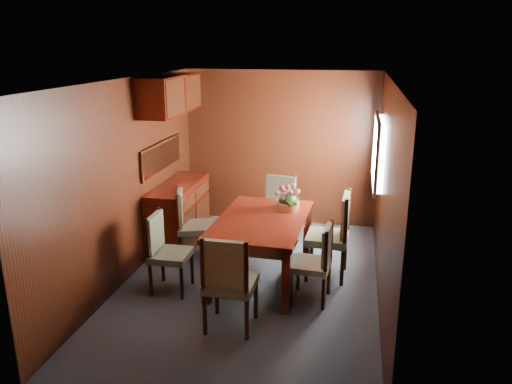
% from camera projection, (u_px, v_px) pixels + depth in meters
% --- Properties ---
extents(ground, '(4.50, 4.50, 0.00)m').
position_uv_depth(ground, '(250.00, 283.00, 6.04)').
color(ground, '#343C47').
rests_on(ground, ground).
extents(room_shell, '(3.06, 4.52, 2.41)m').
position_uv_depth(room_shell, '(247.00, 145.00, 5.90)').
color(room_shell, black).
rests_on(room_shell, ground).
extents(sideboard, '(0.48, 1.40, 0.90)m').
position_uv_depth(sideboard, '(179.00, 214.00, 7.08)').
color(sideboard, '#3A0D07').
rests_on(sideboard, ground).
extents(dining_table, '(1.10, 1.69, 0.77)m').
position_uv_depth(dining_table, '(262.00, 227.00, 5.98)').
color(dining_table, '#3A0D07').
rests_on(dining_table, ground).
extents(chair_left_near, '(0.44, 0.45, 0.94)m').
position_uv_depth(chair_left_near, '(165.00, 248.00, 5.74)').
color(chair_left_near, black).
rests_on(chair_left_near, ground).
extents(chair_left_far, '(0.56, 0.57, 0.97)m').
position_uv_depth(chair_left_far, '(189.00, 221.00, 6.55)').
color(chair_left_far, black).
rests_on(chair_left_far, ground).
extents(chair_right_near, '(0.45, 0.47, 0.91)m').
position_uv_depth(chair_right_near, '(317.00, 259.00, 5.49)').
color(chair_right_near, black).
rests_on(chair_right_near, ground).
extents(chair_right_far, '(0.52, 0.54, 1.08)m').
position_uv_depth(chair_right_far, '(334.00, 231.00, 6.04)').
color(chair_right_far, black).
rests_on(chair_right_far, ground).
extents(chair_head, '(0.50, 0.48, 1.03)m').
position_uv_depth(chair_head, '(228.00, 278.00, 4.88)').
color(chair_head, black).
rests_on(chair_head, ground).
extents(chair_foot, '(0.54, 0.53, 1.00)m').
position_uv_depth(chair_foot, '(278.00, 207.00, 7.08)').
color(chair_foot, black).
rests_on(chair_foot, ground).
extents(flower_centerpiece, '(0.32, 0.32, 0.32)m').
position_uv_depth(flower_centerpiece, '(288.00, 197.00, 6.25)').
color(flower_centerpiece, '#BD6B39').
rests_on(flower_centerpiece, dining_table).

